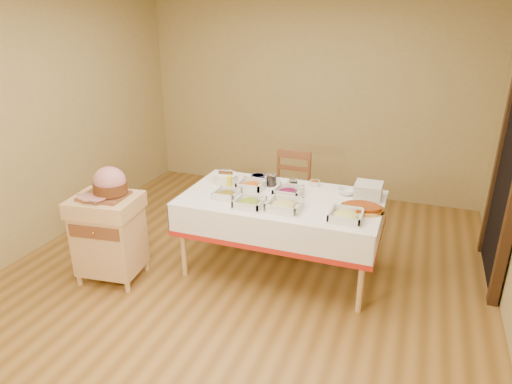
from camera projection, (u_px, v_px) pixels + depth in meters
room_shell at (238, 146)px, 3.83m from camera, size 5.00×5.00×5.00m
doorway at (512, 164)px, 3.97m from camera, size 0.09×1.10×2.20m
dining_table at (281, 213)px, 4.25m from camera, size 1.82×1.02×0.76m
butcher_cart at (109, 233)px, 4.17m from camera, size 0.63×0.55×0.82m
dining_chair at (289, 193)px, 5.03m from camera, size 0.43×0.41×0.93m
ham_on_board at (109, 184)px, 4.01m from camera, size 0.42×0.40×0.28m
serving_dish_a at (227, 194)px, 4.19m from camera, size 0.22×0.22×0.10m
serving_dish_b at (249, 203)px, 3.99m from camera, size 0.24×0.24×0.10m
serving_dish_c at (284, 205)px, 3.93m from camera, size 0.28×0.28×0.11m
serving_dish_d at (346, 215)px, 3.74m from camera, size 0.27×0.27×0.10m
serving_dish_e at (251, 185)px, 4.38m from camera, size 0.25×0.24×0.12m
serving_dish_f at (288, 192)px, 4.21m from camera, size 0.26×0.24×0.12m
small_bowl_left at (226, 173)px, 4.74m from camera, size 0.11×0.11×0.05m
small_bowl_mid at (258, 178)px, 4.59m from camera, size 0.14×0.14×0.06m
small_bowl_right at (315, 183)px, 4.46m from camera, size 0.10×0.10×0.05m
bowl_white_imported at (281, 182)px, 4.50m from camera, size 0.19×0.19×0.04m
bowl_small_imported at (347, 192)px, 4.25m from camera, size 0.17×0.17×0.05m
preserve_jar_left at (271, 180)px, 4.45m from camera, size 0.11×0.11×0.13m
preserve_jar_right at (293, 184)px, 4.38m from camera, size 0.09×0.09×0.11m
mustard_bottle at (230, 182)px, 4.35m from camera, size 0.05×0.05×0.17m
bread_basket at (226, 178)px, 4.55m from camera, size 0.24×0.24×0.10m
plate_stack at (368, 190)px, 4.17m from camera, size 0.24×0.24×0.13m
brass_platter at (362, 208)px, 3.91m from camera, size 0.38×0.27×0.05m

